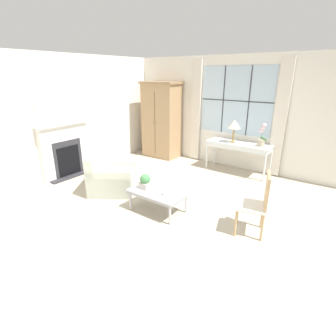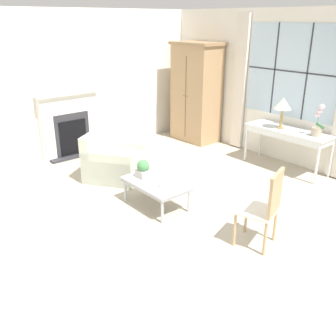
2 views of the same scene
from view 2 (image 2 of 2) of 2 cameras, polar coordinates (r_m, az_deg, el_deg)
ground_plane at (r=5.67m, az=-0.69°, el=-5.59°), size 14.00×14.00×0.00m
wall_back_windowed at (r=7.42m, az=18.01°, el=11.47°), size 7.20×0.14×2.80m
wall_left at (r=7.99m, az=-11.50°, el=12.70°), size 0.06×7.20×2.80m
fireplace at (r=7.74m, az=-14.79°, el=6.95°), size 0.34×1.28×2.05m
armoire at (r=8.48m, az=4.30°, el=11.39°), size 1.11×0.68×2.15m
console_table at (r=7.13m, az=17.85°, el=4.99°), size 1.57×0.54×0.75m
table_lamp at (r=7.04m, az=17.11°, el=9.26°), size 0.31×0.31×0.56m
potted_orchid at (r=6.82m, az=21.83°, el=6.23°), size 0.22×0.17×0.55m
armchair_upholstered at (r=6.58m, az=-8.30°, el=0.82°), size 1.22×1.20×0.80m
side_chair_wooden at (r=4.60m, az=14.63°, el=-5.43°), size 0.55×0.55×0.99m
coffee_table at (r=5.49m, az=-1.84°, el=-2.52°), size 0.99×0.60×0.39m
potted_plant_small at (r=5.59m, az=-3.79°, el=-0.10°), size 0.19×0.19×0.27m
pillar_candle at (r=5.27m, az=-0.81°, el=-2.53°), size 0.12×0.12×0.11m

